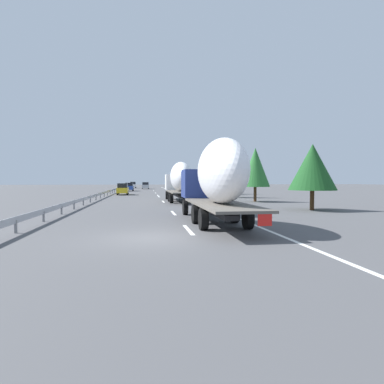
# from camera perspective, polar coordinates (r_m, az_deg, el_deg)

# --- Properties ---
(ground_plane) EXTENTS (260.00, 260.00, 0.00)m
(ground_plane) POSITION_cam_1_polar(r_m,az_deg,el_deg) (53.45, -8.03, -0.50)
(ground_plane) COLOR #4C4C4F
(lane_stripe_0) EXTENTS (3.20, 0.20, 0.01)m
(lane_stripe_0) POSITION_cam_1_polar(r_m,az_deg,el_deg) (15.72, -0.65, -6.61)
(lane_stripe_0) COLOR white
(lane_stripe_0) RESTS_ON ground_plane
(lane_stripe_1) EXTENTS (3.20, 0.20, 0.01)m
(lane_stripe_1) POSITION_cam_1_polar(r_m,az_deg,el_deg) (23.67, -3.27, -3.68)
(lane_stripe_1) COLOR white
(lane_stripe_1) RESTS_ON ground_plane
(lane_stripe_2) EXTENTS (3.20, 0.20, 0.01)m
(lane_stripe_2) POSITION_cam_1_polar(r_m,az_deg,el_deg) (36.41, -5.05, -1.68)
(lane_stripe_2) COLOR white
(lane_stripe_2) RESTS_ON ground_plane
(lane_stripe_3) EXTENTS (3.20, 0.20, 0.01)m
(lane_stripe_3) POSITION_cam_1_polar(r_m,az_deg,el_deg) (47.38, -5.81, -0.81)
(lane_stripe_3) COLOR white
(lane_stripe_3) RESTS_ON ground_plane
(lane_stripe_4) EXTENTS (3.20, 0.20, 0.01)m
(lane_stripe_4) POSITION_cam_1_polar(r_m,az_deg,el_deg) (51.46, -6.01, -0.59)
(lane_stripe_4) COLOR white
(lane_stripe_4) RESTS_ON ground_plane
(lane_stripe_5) EXTENTS (3.20, 0.20, 0.01)m
(lane_stripe_5) POSITION_cam_1_polar(r_m,az_deg,el_deg) (61.28, -6.39, -0.17)
(lane_stripe_5) COLOR white
(lane_stripe_5) RESTS_ON ground_plane
(lane_stripe_6) EXTENTS (3.20, 0.20, 0.01)m
(lane_stripe_6) POSITION_cam_1_polar(r_m,az_deg,el_deg) (75.01, -6.75, 0.24)
(lane_stripe_6) COLOR white
(lane_stripe_6) RESTS_ON ground_plane
(edge_line_right) EXTENTS (110.00, 0.20, 0.01)m
(edge_line_right) POSITION_cam_1_polar(r_m,az_deg,el_deg) (58.73, -2.68, -0.25)
(edge_line_right) COLOR white
(edge_line_right) RESTS_ON ground_plane
(truck_lead) EXTENTS (12.39, 2.55, 4.34)m
(truck_lead) POSITION_cam_1_polar(r_m,az_deg,el_deg) (36.24, -2.20, 2.21)
(truck_lead) COLOR silver
(truck_lead) RESTS_ON ground_plane
(truck_trailing) EXTENTS (12.72, 2.55, 4.49)m
(truck_trailing) POSITION_cam_1_polar(r_m,az_deg,el_deg) (17.83, 4.23, 2.51)
(truck_trailing) COLOR navy
(truck_trailing) RESTS_ON ground_plane
(car_blue_sedan) EXTENTS (4.74, 1.83, 1.84)m
(car_blue_sedan) POSITION_cam_1_polar(r_m,az_deg,el_deg) (73.25, -10.92, 0.90)
(car_blue_sedan) COLOR #28479E
(car_blue_sedan) RESTS_ON ground_plane
(car_yellow_coupe) EXTENTS (4.51, 1.74, 1.88)m
(car_yellow_coupe) POSITION_cam_1_polar(r_m,az_deg,el_deg) (54.36, -12.02, 0.51)
(car_yellow_coupe) COLOR gold
(car_yellow_coupe) RESTS_ON ground_plane
(car_silver_hatch) EXTENTS (4.48, 1.92, 1.86)m
(car_silver_hatch) POSITION_cam_1_polar(r_m,az_deg,el_deg) (90.27, -8.14, 1.13)
(car_silver_hatch) COLOR #ADB2B7
(car_silver_hatch) RESTS_ON ground_plane
(car_white_van) EXTENTS (4.09, 1.77, 1.91)m
(car_white_van) POSITION_cam_1_polar(r_m,az_deg,el_deg) (100.04, -10.27, 1.22)
(car_white_van) COLOR white
(car_white_van) RESTS_ON ground_plane
(road_sign) EXTENTS (0.10, 0.90, 3.15)m
(road_sign) POSITION_cam_1_polar(r_m,az_deg,el_deg) (60.12, -1.67, 1.88)
(road_sign) COLOR gray
(road_sign) RESTS_ON ground_plane
(tree_0) EXTENTS (2.53, 2.53, 6.16)m
(tree_0) POSITION_cam_1_polar(r_m,az_deg,el_deg) (45.14, 7.85, 3.78)
(tree_0) COLOR #472D19
(tree_0) RESTS_ON ground_plane
(tree_1) EXTENTS (3.43, 3.43, 6.74)m
(tree_1) POSITION_cam_1_polar(r_m,az_deg,el_deg) (56.76, 5.31, 3.90)
(tree_1) COLOR #472D19
(tree_1) RESTS_ON ground_plane
(tree_2) EXTENTS (3.25, 3.25, 5.97)m
(tree_2) POSITION_cam_1_polar(r_m,az_deg,el_deg) (36.86, 11.01, 4.25)
(tree_2) COLOR #472D19
(tree_2) RESTS_ON ground_plane
(tree_3) EXTENTS (3.75, 3.75, 5.27)m
(tree_3) POSITION_cam_1_polar(r_m,az_deg,el_deg) (27.65, 20.32, 4.10)
(tree_3) COLOR #472D19
(tree_3) RESTS_ON ground_plane
(tree_4) EXTENTS (3.58, 3.58, 5.79)m
(tree_4) POSITION_cam_1_polar(r_m,az_deg,el_deg) (53.91, 3.49, 3.57)
(tree_4) COLOR #472D19
(tree_4) RESTS_ON ground_plane
(guardrail_median) EXTENTS (94.00, 0.10, 0.76)m
(guardrail_median) POSITION_cam_1_polar(r_m,az_deg,el_deg) (56.72, -14.12, 0.19)
(guardrail_median) COLOR #9EA0A5
(guardrail_median) RESTS_ON ground_plane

